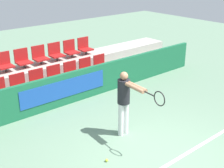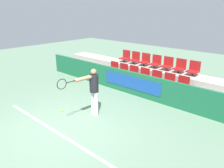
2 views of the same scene
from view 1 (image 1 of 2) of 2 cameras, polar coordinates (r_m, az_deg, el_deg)
ground_plane at (r=7.09m, az=8.30°, el=-13.05°), size 30.00×30.00×0.00m
court_baseline at (r=6.91m, az=10.42°, el=-14.16°), size 5.48×0.08×0.01m
barrier_wall at (r=9.29m, az=-8.15°, el=-0.82°), size 11.06×0.14×0.97m
bleacher_tier_front at (r=9.83m, az=-9.76°, el=-1.34°), size 10.66×0.92×0.43m
bleacher_tier_middle at (r=10.51m, az=-12.44°, el=1.27°), size 10.66×0.92×0.87m
stadium_chair_1 at (r=9.27m, az=-16.62°, el=-0.21°), size 0.45×0.38×0.59m
stadium_chair_2 at (r=9.49m, az=-13.38°, el=0.65°), size 0.45×0.38×0.59m
stadium_chair_3 at (r=9.75m, az=-10.31°, el=1.46°), size 0.45×0.38×0.59m
stadium_chair_4 at (r=10.04m, az=-7.39°, el=2.23°), size 0.45×0.38×0.59m
stadium_chair_5 at (r=10.35m, az=-4.65°, el=2.95°), size 0.45×0.38×0.59m
stadium_chair_6 at (r=10.68m, az=-2.07°, el=3.62°), size 0.45×0.38×0.59m
stadium_chair_8 at (r=9.94m, az=-19.10°, el=3.63°), size 0.45×0.38×0.59m
stadium_chair_9 at (r=10.15m, az=-16.02°, el=4.36°), size 0.45×0.38×0.59m
stadium_chair_10 at (r=10.39m, az=-13.06°, el=5.04°), size 0.45×0.38×0.59m
stadium_chair_11 at (r=10.66m, az=-10.24°, el=5.68°), size 0.45×0.38×0.59m
stadium_chair_12 at (r=10.96m, az=-7.57°, el=6.27°), size 0.45×0.38×0.59m
stadium_chair_13 at (r=11.27m, az=-5.03°, el=6.82°), size 0.45×0.38×0.59m
tennis_player at (r=7.33m, az=2.49°, el=-2.62°), size 0.30×1.49×1.63m
tennis_ball at (r=6.86m, az=-0.98°, el=-13.78°), size 0.07×0.07×0.07m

